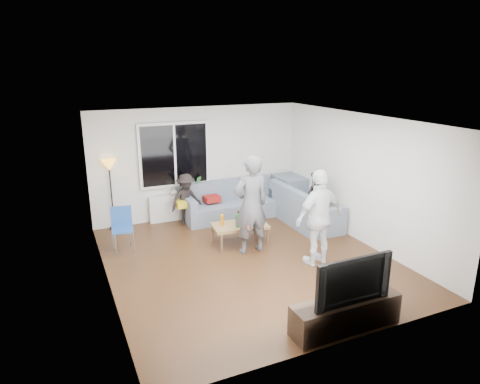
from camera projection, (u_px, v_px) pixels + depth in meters
name	position (u px, v px, depth m)	size (l,w,h in m)	color
floor	(248.00, 261.00, 7.98)	(5.00, 5.50, 0.04)	#56351C
ceiling	(249.00, 119.00, 7.22)	(5.00, 5.50, 0.04)	white
wall_back	(199.00, 162.00, 10.03)	(5.00, 0.04, 2.60)	silver
wall_front	(345.00, 253.00, 5.18)	(5.00, 0.04, 2.60)	silver
wall_left	(102.00, 212.00, 6.62)	(0.04, 5.50, 2.60)	silver
wall_right	(362.00, 179.00, 8.58)	(0.04, 5.50, 2.60)	silver
window_frame	(174.00, 155.00, 9.65)	(1.62, 0.06, 1.47)	white
window_glass	(175.00, 155.00, 9.62)	(1.50, 0.02, 1.35)	black
window_mullion	(175.00, 155.00, 9.61)	(0.05, 0.03, 1.35)	white
radiator	(177.00, 207.00, 9.97)	(1.30, 0.12, 0.62)	silver
potted_plant	(197.00, 184.00, 9.99)	(0.22, 0.18, 0.40)	#2E722D
vase	(174.00, 192.00, 9.80)	(0.16, 0.16, 0.17)	silver
sofa_back_section	(232.00, 200.00, 10.08)	(2.30, 0.85, 0.85)	slate
sofa_right_section	(305.00, 205.00, 9.73)	(0.85, 2.00, 0.85)	slate
sofa_corner	(293.00, 192.00, 10.74)	(0.85, 0.85, 0.85)	slate
cushion_yellow	(184.00, 203.00, 9.58)	(0.38, 0.32, 0.14)	gold
cushion_red	(212.00, 199.00, 9.93)	(0.36, 0.30, 0.13)	maroon
coffee_table	(240.00, 233.00, 8.69)	(1.10, 0.60, 0.40)	#9B774B
pitcher	(239.00, 220.00, 8.61)	(0.17, 0.17, 0.17)	maroon
side_chair	(122.00, 230.00, 8.26)	(0.40, 0.40, 0.86)	#2554A3
floor_lamp	(112.00, 195.00, 9.28)	(0.32, 0.32, 1.56)	gold
player_left	(251.00, 205.00, 8.05)	(0.70, 0.46, 1.92)	#525157
player_right	(319.00, 218.00, 7.60)	(1.04, 0.43, 1.77)	silver
spectator_right	(316.00, 201.00, 9.29)	(0.63, 0.49, 1.30)	black
spectator_back	(186.00, 199.00, 9.63)	(0.76, 0.44, 1.18)	black
tv_console	(345.00, 314.00, 5.84)	(1.60, 0.40, 0.44)	#332319
television	(348.00, 278.00, 5.68)	(1.17, 0.15, 0.67)	black
bottle_a	(222.00, 220.00, 8.56)	(0.07, 0.07, 0.22)	orange
bottle_c	(239.00, 216.00, 8.80)	(0.07, 0.07, 0.22)	black
bottle_e	(252.00, 216.00, 8.81)	(0.07, 0.07, 0.21)	black
bottle_b	(238.00, 221.00, 8.46)	(0.08, 0.08, 0.26)	#167C23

